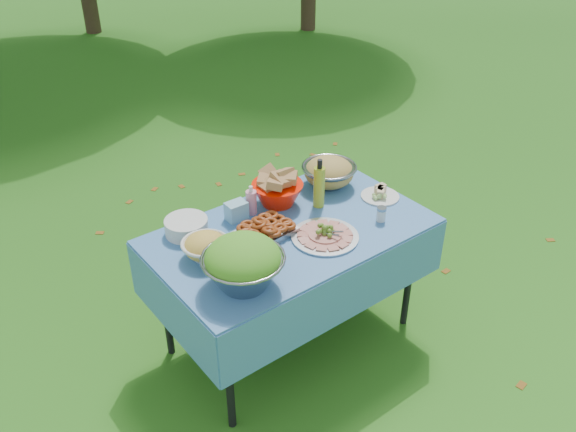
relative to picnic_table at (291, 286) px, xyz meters
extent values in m
plane|color=#12390A|center=(0.00, 0.00, -0.38)|extent=(80.00, 80.00, 0.00)
cube|color=#73A3DD|center=(0.00, 0.00, 0.00)|extent=(1.46, 0.86, 0.76)
cylinder|color=silver|center=(-0.45, 0.31, 0.42)|extent=(0.28, 0.28, 0.08)
cube|color=#81B5CE|center=(-0.17, 0.26, 0.43)|extent=(0.11, 0.08, 0.10)
cylinder|color=pink|center=(-0.07, 0.26, 0.46)|extent=(0.08, 0.08, 0.17)
cube|color=#ABABB0|center=(-0.14, 0.04, 0.42)|extent=(0.31, 0.23, 0.07)
cylinder|color=#ACB0B3|center=(0.09, -0.16, 0.42)|extent=(0.41, 0.41, 0.08)
cylinder|color=#9FB124|center=(0.27, 0.10, 0.52)|extent=(0.07, 0.07, 0.29)
cylinder|color=silver|center=(0.61, -0.04, 0.41)|extent=(0.27, 0.27, 0.06)
cylinder|color=silver|center=(0.44, -0.22, 0.42)|extent=(0.07, 0.07, 0.08)
camera|label=1|loc=(-1.63, -2.10, 2.17)|focal=38.00mm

